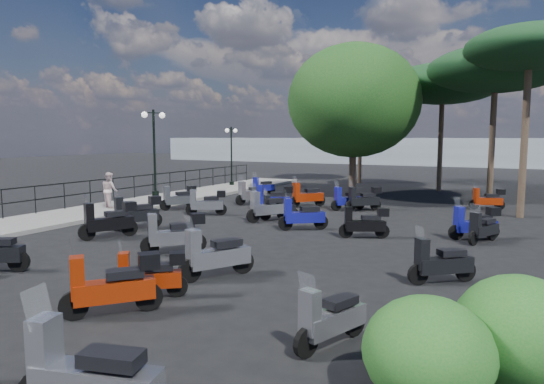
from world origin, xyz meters
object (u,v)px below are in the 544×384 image
at_px(scooter_24, 441,263).
at_px(scooter_9, 278,209).
at_px(pine_0, 443,84).
at_px(pine_2, 361,80).
at_px(scooter_12, 175,234).
at_px(scooter_2, 137,213).
at_px(scooter_20, 364,199).
at_px(lamp_post_1, 154,147).
at_px(scooter_23, 330,319).
at_px(scooter_15, 274,199).
at_px(scooter_26, 483,229).
at_px(scooter_8, 267,208).
at_px(scooter_3, 207,203).
at_px(scooter_10, 251,194).
at_px(scooter_27, 487,199).
at_px(broadleaf_tree, 354,101).
at_px(scooter_16, 150,276).
at_px(scooter_4, 179,198).
at_px(scooter_17, 113,286).
at_px(scooter_14, 306,196).
at_px(scooter_19, 365,223).
at_px(scooter_13, 302,216).
at_px(lamp_post_2, 231,152).
at_px(pine_3, 530,49).
at_px(pine_1, 496,70).
at_px(scooter_22, 89,378).
at_px(pedestrian_far, 110,190).
at_px(scooter_18, 215,256).
at_px(scooter_7, 109,221).
at_px(scooter_21, 347,200).
at_px(scooter_25, 475,224).
at_px(scooter_5, 263,187).

bearing_deg(scooter_24, scooter_9, 9.76).
bearing_deg(pine_0, pine_2, 154.48).
relative_size(scooter_12, pine_2, 0.18).
height_order(scooter_2, scooter_20, scooter_2).
height_order(lamp_post_1, scooter_23, lamp_post_1).
bearing_deg(scooter_15, scooter_26, -126.43).
xyz_separation_m(scooter_8, scooter_20, (2.44, 4.19, -0.01)).
relative_size(scooter_3, scooter_10, 0.93).
xyz_separation_m(scooter_2, scooter_27, (10.41, 10.42, -0.10)).
bearing_deg(lamp_post_1, scooter_24, -8.71).
bearing_deg(broadleaf_tree, scooter_10, -124.66).
distance_m(scooter_27, pine_2, 14.35).
xyz_separation_m(scooter_16, scooter_24, (4.91, 3.65, -0.00)).
relative_size(scooter_2, scooter_4, 1.09).
relative_size(scooter_17, scooter_24, 1.12).
bearing_deg(scooter_23, scooter_14, -45.40).
height_order(scooter_9, broadleaf_tree, broadleaf_tree).
bearing_deg(scooter_9, scooter_27, -92.11).
distance_m(scooter_23, scooter_26, 9.01).
distance_m(scooter_15, pine_0, 13.65).
xyz_separation_m(scooter_19, scooter_20, (-1.68, 5.47, 0.03)).
distance_m(scooter_12, scooter_13, 4.98).
bearing_deg(lamp_post_2, scooter_9, -43.27).
relative_size(scooter_13, pine_3, 0.20).
bearing_deg(lamp_post_1, scooter_17, -31.53).
bearing_deg(scooter_9, scooter_16, 146.18).
xyz_separation_m(lamp_post_1, scooter_16, (10.24, -11.98, -2.19)).
xyz_separation_m(scooter_14, pine_2, (-1.36, 12.29, 6.48)).
distance_m(scooter_26, pine_1, 10.91).
distance_m(scooter_14, scooter_22, 17.01).
bearing_deg(pedestrian_far, scooter_16, 159.86).
height_order(scooter_18, pine_2, pine_2).
bearing_deg(scooter_15, pine_3, -91.01).
distance_m(scooter_24, pine_0, 19.87).
distance_m(scooter_14, scooter_18, 11.44).
bearing_deg(scooter_7, lamp_post_1, -28.93).
xyz_separation_m(scooter_4, scooter_21, (6.59, 3.20, -0.05)).
bearing_deg(lamp_post_2, scooter_26, -27.60).
bearing_deg(scooter_21, scooter_19, 154.82).
relative_size(scooter_2, scooter_15, 0.94).
bearing_deg(scooter_19, scooter_15, 28.33).
bearing_deg(pine_0, scooter_10, -124.93).
distance_m(pedestrian_far, broadleaf_tree, 12.82).
bearing_deg(pine_3, scooter_24, -97.99).
height_order(scooter_22, scooter_25, scooter_22).
relative_size(scooter_5, scooter_13, 1.02).
distance_m(scooter_15, scooter_16, 11.49).
distance_m(scooter_23, pine_3, 15.95).
distance_m(scooter_17, scooter_27, 17.51).
height_order(scooter_15, scooter_27, scooter_15).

